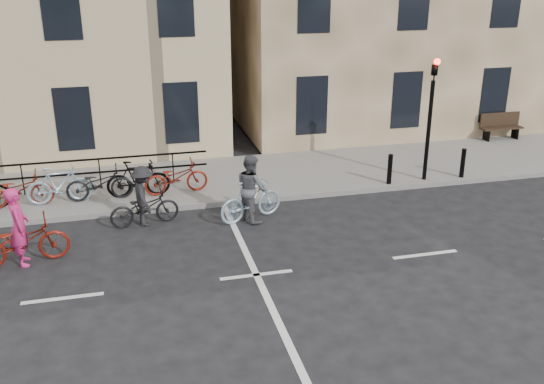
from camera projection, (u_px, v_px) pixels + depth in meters
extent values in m
plane|color=black|center=(256.00, 275.00, 13.09)|extent=(120.00, 120.00, 0.00)
cube|color=slate|center=(77.00, 192.00, 17.59)|extent=(46.00, 4.00, 0.15)
cylinder|color=black|center=(428.00, 131.00, 17.85)|extent=(0.12, 0.12, 3.00)
imported|color=black|center=(435.00, 65.00, 17.15)|extent=(0.15, 0.18, 0.90)
sphere|color=#FF0C05|center=(437.00, 62.00, 17.00)|extent=(0.18, 0.18, 0.18)
cylinder|color=black|center=(390.00, 169.00, 17.86)|extent=(0.14, 0.14, 0.90)
cylinder|color=black|center=(463.00, 163.00, 18.41)|extent=(0.14, 0.14, 0.90)
cube|color=black|center=(486.00, 135.00, 22.25)|extent=(0.06, 0.38, 0.40)
cube|color=black|center=(515.00, 133.00, 22.53)|extent=(0.06, 0.38, 0.40)
cube|color=black|center=(502.00, 128.00, 22.31)|extent=(1.60, 0.40, 0.06)
cube|color=black|center=(500.00, 119.00, 22.37)|extent=(1.60, 0.06, 0.50)
cube|color=black|center=(62.00, 176.00, 17.22)|extent=(8.30, 0.04, 0.95)
imported|color=maroon|center=(18.00, 190.00, 16.17)|extent=(1.80, 0.63, 0.95)
imported|color=#99B6C9|center=(59.00, 185.00, 16.39)|extent=(1.75, 0.49, 1.05)
imported|color=black|center=(99.00, 184.00, 16.65)|extent=(1.80, 0.63, 0.95)
imported|color=black|center=(138.00, 179.00, 16.87)|extent=(1.75, 0.49, 1.05)
imported|color=maroon|center=(176.00, 177.00, 17.12)|extent=(1.80, 0.63, 0.95)
imported|color=maroon|center=(21.00, 242.00, 13.41)|extent=(2.12, 1.02, 1.07)
imported|color=#D0246E|center=(19.00, 227.00, 13.28)|extent=(0.53, 0.72, 1.81)
imported|color=#99B6C9|center=(251.00, 200.00, 15.70)|extent=(1.90, 1.11, 1.10)
imported|color=#515155|center=(251.00, 188.00, 15.58)|extent=(0.93, 1.04, 1.77)
imported|color=black|center=(144.00, 208.00, 15.44)|extent=(1.83, 0.87, 0.92)
imported|color=black|center=(143.00, 196.00, 15.33)|extent=(0.73, 1.09, 1.57)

